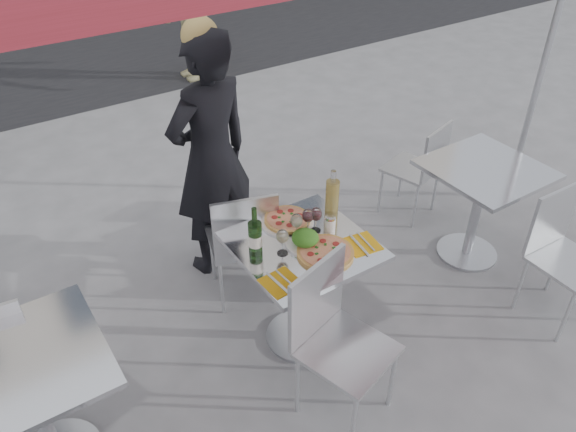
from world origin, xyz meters
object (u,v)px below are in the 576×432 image
side_table_left (31,393)px  salad_plate (305,239)px  wineglass_white_b (296,221)px  napkin_right (362,244)px  chair_far (243,238)px  pedestrian_b (185,8)px  main_table (302,273)px  side_chair_rnear (561,246)px  sugar_shaker (330,224)px  wineglass_white_a (282,237)px  napkin_left (281,282)px  side_table_right (480,194)px  pizza_far (287,220)px  wine_bottle (255,236)px  carafe (332,196)px  chair_near (333,330)px  side_chair_rfar (422,164)px  wineglass_red_a (308,216)px  woman_diner (211,158)px  wineglass_red_b (316,215)px

side_table_left → salad_plate: salad_plate is taller
wineglass_white_b → napkin_right: 0.38m
chair_far → wineglass_white_b: (0.12, -0.41, 0.33)m
pedestrian_b → wineglass_white_b: 4.36m
main_table → side_chair_rnear: side_chair_rnear is taller
side_chair_rnear → pedestrian_b: 4.92m
salad_plate → sugar_shaker: sugar_shaker is taller
wineglass_white_a → napkin_left: bearing=-124.6°
side_table_left → side_table_right: (3.00, 0.00, 0.00)m
pizza_far → side_chair_rnear: bearing=-30.7°
pedestrian_b → wine_bottle: size_ratio=5.73×
carafe → side_chair_rnear: bearing=-34.1°
salad_plate → sugar_shaker: bearing=5.1°
side_table_right → chair_near: (-1.62, -0.46, 0.01)m
side_table_right → sugar_shaker: bearing=179.7°
side_chair_rfar → salad_plate: 1.65m
side_chair_rnear → wineglass_red_a: (-1.41, 0.72, 0.34)m
chair_far → woman_diner: (0.04, 0.47, 0.34)m
woman_diner → carafe: bearing=104.4°
wineglass_white_a → napkin_right: 0.46m
side_table_left → wineglass_red_a: wineglass_red_a is taller
main_table → sugar_shaker: sugar_shaker is taller
carafe → side_table_left: bearing=-175.2°
wineglass_red_a → chair_near: bearing=-111.3°
side_chair_rfar → wineglass_white_b: (-1.52, -0.51, 0.38)m
wineglass_white_b → napkin_left: wineglass_white_b is taller
wineglass_white_a → wineglass_white_b: same height
main_table → side_chair_rfar: bearing=21.0°
chair_far → napkin_left: (-0.15, -0.68, 0.23)m
sugar_shaker → wineglass_white_b: size_ratio=0.68×
side_chair_rnear → wine_bottle: 1.92m
woman_diner → side_chair_rfar: bearing=155.7°
side_chair_rfar → wineglass_white_b: bearing=2.4°
napkin_right → side_table_right: bearing=16.3°
pedestrian_b → salad_plate: 4.44m
wine_bottle → wineglass_red_b: wine_bottle is taller
side_chair_rfar → side_chair_rnear: size_ratio=0.94×
woman_diner → napkin_right: (0.34, -1.13, -0.11)m
side_table_left → wine_bottle: (1.24, 0.08, 0.32)m
wineglass_white_a → wineglass_white_b: bearing=28.7°
napkin_right → napkin_left: bearing=-170.1°
main_table → woman_diner: bearing=94.5°
wineglass_white_b → chair_far: bearing=106.8°
sugar_shaker → salad_plate: bearing=-174.9°
main_table → carafe: carafe is taller
sugar_shaker → wine_bottle: bearing=171.3°
wine_bottle → wineglass_red_b: size_ratio=1.87×
side_table_right → wineglass_white_b: 1.53m
pedestrian_b → carafe: bearing=-10.9°
chair_far → side_chair_rnear: (1.61, -1.13, -0.01)m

